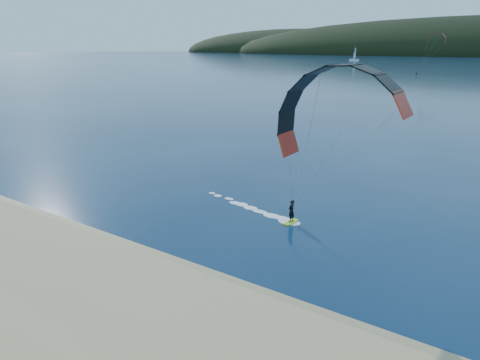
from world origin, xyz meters
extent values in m
plane|color=#071B3A|center=(0.00, 0.00, 0.00)|extent=(1800.00, 1800.00, 0.00)
cube|color=#937C55|center=(0.00, 4.50, 0.05)|extent=(220.00, 2.50, 0.10)
ellipsoid|color=black|center=(-50.00, 720.00, 0.00)|extent=(840.00, 280.00, 110.00)
ellipsoid|color=black|center=(-380.00, 780.00, 0.00)|extent=(520.00, 220.00, 90.00)
cube|color=#B5E41A|center=(4.02, 15.66, 0.06)|extent=(0.68, 1.62, 0.09)
imported|color=black|center=(4.02, 15.66, 1.06)|extent=(0.54, 0.76, 1.94)
cylinder|color=gray|center=(6.81, 13.54, 5.19)|extent=(0.02, 0.02, 9.71)
cube|color=#B5E41A|center=(-26.57, 205.74, 0.05)|extent=(0.93, 1.52, 0.08)
imported|color=black|center=(-26.57, 205.74, 0.98)|extent=(0.93, 1.05, 1.79)
cylinder|color=gray|center=(-22.47, 203.14, 8.58)|extent=(0.02, 0.02, 17.05)
cube|color=white|center=(-124.01, 397.41, 0.57)|extent=(9.10, 3.06, 1.59)
cylinder|color=white|center=(-124.01, 397.41, 6.80)|extent=(0.23, 0.23, 12.46)
cube|color=white|center=(-123.95, 399.00, 6.80)|extent=(0.10, 2.95, 9.06)
cube|color=white|center=(-123.95, 395.60, 4.53)|extent=(0.10, 2.27, 5.66)
camera|label=1|loc=(18.55, -13.82, 14.10)|focal=31.81mm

